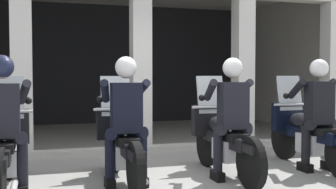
% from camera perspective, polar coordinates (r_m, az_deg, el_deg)
% --- Properties ---
extents(ground_plane, '(80.00, 80.00, 0.00)m').
position_cam_1_polar(ground_plane, '(8.73, -5.42, -6.34)').
color(ground_plane, gray).
extents(station_building, '(9.43, 4.98, 3.48)m').
position_cam_1_polar(station_building, '(10.40, -6.82, 7.15)').
color(station_building, black).
rests_on(station_building, ground).
extents(kerb_strip, '(8.93, 0.24, 0.12)m').
position_cam_1_polar(kerb_strip, '(7.55, -2.76, -7.29)').
color(kerb_strip, '#B7B5AD').
rests_on(kerb_strip, ground).
extents(motorcycle_far_left, '(0.62, 2.04, 1.35)m').
position_cam_1_polar(motorcycle_far_left, '(5.43, -20.82, -6.69)').
color(motorcycle_far_left, black).
rests_on(motorcycle_far_left, ground).
extents(police_officer_far_left, '(0.63, 0.61, 1.58)m').
position_cam_1_polar(police_officer_far_left, '(5.10, -21.14, -2.34)').
color(police_officer_far_left, black).
rests_on(police_officer_far_left, ground).
extents(motorcycle_center_left, '(0.62, 2.04, 1.35)m').
position_cam_1_polar(motorcycle_center_left, '(5.52, -6.18, -6.38)').
color(motorcycle_center_left, black).
rests_on(motorcycle_center_left, ground).
extents(police_officer_center_left, '(0.63, 0.61, 1.58)m').
position_cam_1_polar(police_officer_center_left, '(5.19, -5.64, -2.08)').
color(police_officer_center_left, black).
rests_on(police_officer_center_left, ground).
extents(motorcycle_center_right, '(0.62, 2.04, 1.35)m').
position_cam_1_polar(motorcycle_center_right, '(5.91, 7.31, -5.79)').
color(motorcycle_center_right, black).
rests_on(motorcycle_center_right, ground).
extents(police_officer_center_right, '(0.63, 0.61, 1.58)m').
position_cam_1_polar(police_officer_center_right, '(5.60, 8.51, -1.75)').
color(police_officer_center_right, black).
rests_on(police_officer_center_right, ground).
extents(motorcycle_far_right, '(0.62, 2.04, 1.35)m').
position_cam_1_polar(motorcycle_far_right, '(6.69, 17.85, -4.90)').
color(motorcycle_far_right, black).
rests_on(motorcycle_far_right, ground).
extents(police_officer_far_right, '(0.63, 0.61, 1.58)m').
position_cam_1_polar(police_officer_far_right, '(6.42, 19.34, -1.31)').
color(police_officer_far_right, black).
rests_on(police_officer_far_right, ground).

